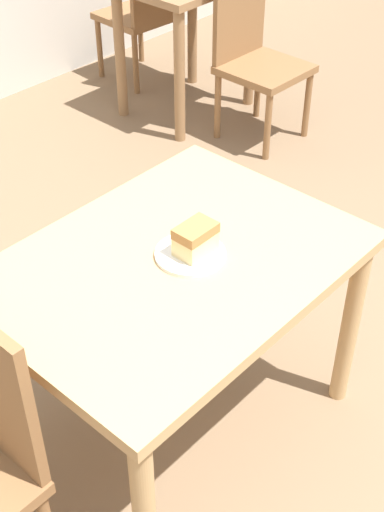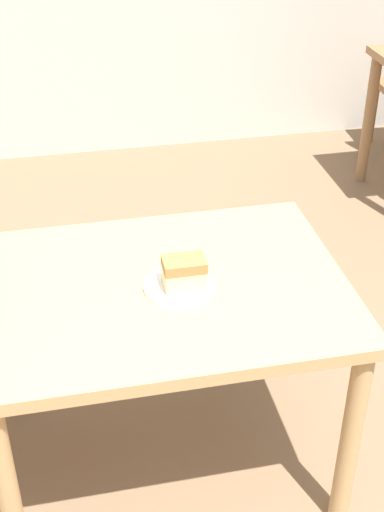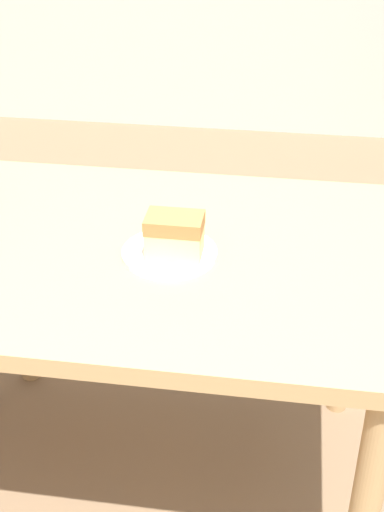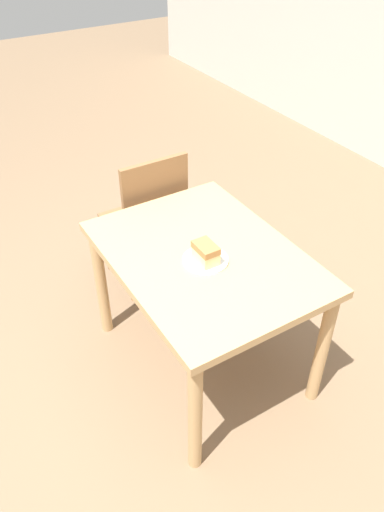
% 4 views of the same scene
% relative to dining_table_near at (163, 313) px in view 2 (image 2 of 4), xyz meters
% --- Properties ---
extents(dining_table_near, '(1.06, 0.79, 0.72)m').
position_rel_dining_table_near_xyz_m(dining_table_near, '(0.00, 0.00, 0.00)').
color(dining_table_near, tan).
rests_on(dining_table_near, ground_plane).
extents(plate, '(0.20, 0.20, 0.01)m').
position_rel_dining_table_near_xyz_m(plate, '(0.04, -0.02, 0.11)').
color(plate, white).
rests_on(plate, dining_table_near).
extents(cake_slice, '(0.12, 0.08, 0.09)m').
position_rel_dining_table_near_xyz_m(cake_slice, '(0.06, -0.03, 0.16)').
color(cake_slice, '#E5CC89').
rests_on(cake_slice, plate).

